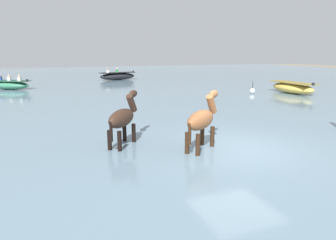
{
  "coord_description": "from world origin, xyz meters",
  "views": [
    {
      "loc": [
        -5.37,
        -7.58,
        3.31
      ],
      "look_at": [
        -1.39,
        2.48,
        0.85
      ],
      "focal_mm": 32.16,
      "sensor_mm": 36.0,
      "label": 1
    }
  ],
  "objects_px": {
    "channel_buoy": "(252,91)",
    "horse_trailing_dark_bay": "(123,119)",
    "boat_far_offshore": "(117,76)",
    "boat_distant_east": "(10,85)",
    "boat_mid_outer": "(293,88)",
    "horse_lead_chestnut": "(202,121)"
  },
  "relations": [
    {
      "from": "boat_distant_east",
      "to": "boat_mid_outer",
      "type": "height_order",
      "value": "boat_distant_east"
    },
    {
      "from": "boat_far_offshore",
      "to": "boat_mid_outer",
      "type": "relative_size",
      "value": 1.07
    },
    {
      "from": "horse_trailing_dark_bay",
      "to": "boat_far_offshore",
      "type": "bearing_deg",
      "value": 78.2
    },
    {
      "from": "horse_lead_chestnut",
      "to": "boat_distant_east",
      "type": "distance_m",
      "value": 20.64
    },
    {
      "from": "channel_buoy",
      "to": "horse_trailing_dark_bay",
      "type": "bearing_deg",
      "value": -143.12
    },
    {
      "from": "horse_lead_chestnut",
      "to": "horse_trailing_dark_bay",
      "type": "height_order",
      "value": "horse_lead_chestnut"
    },
    {
      "from": "horse_trailing_dark_bay",
      "to": "boat_far_offshore",
      "type": "distance_m",
      "value": 23.56
    },
    {
      "from": "boat_far_offshore",
      "to": "boat_distant_east",
      "type": "xyz_separation_m",
      "value": [
        -9.89,
        -5.03,
        -0.04
      ]
    },
    {
      "from": "boat_distant_east",
      "to": "boat_mid_outer",
      "type": "distance_m",
      "value": 22.01
    },
    {
      "from": "horse_trailing_dark_bay",
      "to": "boat_mid_outer",
      "type": "height_order",
      "value": "horse_trailing_dark_bay"
    },
    {
      "from": "boat_far_offshore",
      "to": "boat_mid_outer",
      "type": "xyz_separation_m",
      "value": [
        9.59,
        -15.28,
        -0.01
      ]
    },
    {
      "from": "horse_trailing_dark_bay",
      "to": "boat_distant_east",
      "type": "bearing_deg",
      "value": 105.73
    },
    {
      "from": "horse_lead_chestnut",
      "to": "boat_mid_outer",
      "type": "height_order",
      "value": "horse_lead_chestnut"
    },
    {
      "from": "horse_lead_chestnut",
      "to": "boat_distant_east",
      "type": "height_order",
      "value": "horse_lead_chestnut"
    },
    {
      "from": "horse_trailing_dark_bay",
      "to": "boat_distant_east",
      "type": "xyz_separation_m",
      "value": [
        -5.08,
        18.03,
        -0.5
      ]
    },
    {
      "from": "horse_lead_chestnut",
      "to": "channel_buoy",
      "type": "bearing_deg",
      "value": 46.68
    },
    {
      "from": "boat_far_offshore",
      "to": "boat_distant_east",
      "type": "relative_size",
      "value": 1.15
    },
    {
      "from": "horse_lead_chestnut",
      "to": "horse_trailing_dark_bay",
      "type": "distance_m",
      "value": 2.52
    },
    {
      "from": "horse_lead_chestnut",
      "to": "channel_buoy",
      "type": "xyz_separation_m",
      "value": [
        9.4,
        9.97,
        -0.69
      ]
    },
    {
      "from": "horse_trailing_dark_bay",
      "to": "boat_distant_east",
      "type": "relative_size",
      "value": 0.58
    },
    {
      "from": "boat_far_offshore",
      "to": "channel_buoy",
      "type": "distance_m",
      "value": 15.89
    },
    {
      "from": "boat_distant_east",
      "to": "channel_buoy",
      "type": "height_order",
      "value": "boat_distant_east"
    }
  ]
}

